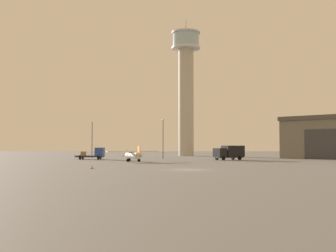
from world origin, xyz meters
TOP-DOWN VIEW (x-y plane):
  - ground_plane at (0.00, 0.00)m, footprint 400.00×400.00m
  - control_tower at (2.18, 77.91)m, footprint 9.09×9.09m
  - airplane_white at (-9.53, 26.48)m, footprint 9.88×7.85m
  - truck_flatbed_blue at (-19.65, 40.69)m, footprint 6.52×3.37m
  - truck_box_black at (10.31, 37.19)m, footprint 7.11×5.66m
  - light_post_west at (-22.41, 51.73)m, footprint 0.44×0.44m
  - light_post_east at (-4.33, 46.14)m, footprint 0.44×0.44m
  - traffic_cone_near_left at (-12.69, 2.51)m, footprint 0.36×0.36m

SIDE VIEW (x-z plane):
  - ground_plane at x=0.00m, z-range 0.00..0.00m
  - traffic_cone_near_left at x=-12.69m, z-range 0.00..0.55m
  - truck_flatbed_blue at x=-19.65m, z-range -0.05..2.63m
  - airplane_white at x=-9.53m, z-range -0.10..2.91m
  - truck_box_black at x=10.31m, z-range 0.17..3.29m
  - light_post_west at x=-22.41m, z-range 0.84..10.16m
  - light_post_east at x=-4.33m, z-range 0.85..10.44m
  - control_tower at x=2.18m, z-range 1.93..45.39m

